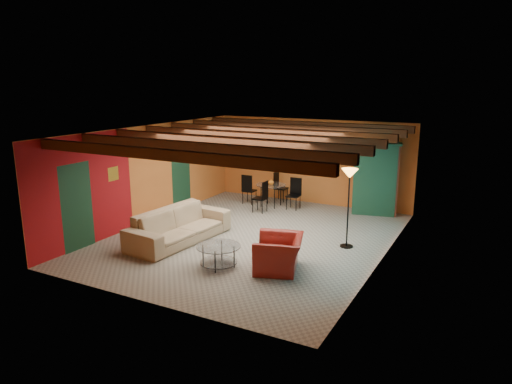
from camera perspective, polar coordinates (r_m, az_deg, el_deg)
The scene contains 11 objects.
room at distance 11.47m, azimuth -0.21°, elevation 5.80°, with size 6.52×8.01×2.71m.
sofa at distance 11.70m, azimuth -9.32°, elevation -4.04°, with size 2.80×1.10×0.82m, color #927B5E.
armchair at distance 9.90m, azimuth 2.80°, elevation -7.46°, with size 1.11×0.97×0.72m, color maroon.
coffee_table at distance 10.09m, azimuth -4.58°, elevation -7.78°, with size 0.95×0.95×0.48m, color white, non-canonical shape.
dining_table at distance 14.73m, azimuth 1.83°, elevation 0.10°, with size 1.87×1.87×0.97m, color white, non-canonical shape.
armoire at distance 14.27m, azimuth 14.53°, elevation 1.50°, with size 1.18×0.58×2.08m, color maroon.
floor_lamp at distance 11.22m, azimuth 11.15°, elevation -1.96°, with size 0.39×0.39×1.91m, color black, non-canonical shape.
ceiling_fan at distance 11.38m, azimuth -0.47°, elevation 5.73°, with size 1.50×1.50×0.44m, color #472614, non-canonical shape.
painting at distance 15.39m, azimuth 3.58°, elevation 5.06°, with size 1.05×0.03×0.65m, color black.
potted_plant at distance 14.07m, azimuth 14.83°, elevation 6.53°, with size 0.40×0.35×0.45m, color #26661E.
vase at distance 14.61m, azimuth 1.85°, elevation 2.30°, with size 0.17×0.17×0.18m, color orange.
Camera 1 is at (5.34, -9.93, 3.89)m, focal length 32.86 mm.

